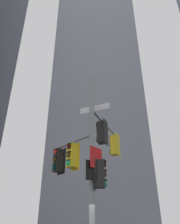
{
  "coord_description": "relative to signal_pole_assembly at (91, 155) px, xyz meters",
  "views": [
    {
      "loc": [
        -0.17,
        -8.63,
        1.38
      ],
      "look_at": [
        -0.06,
        0.27,
        6.28
      ],
      "focal_mm": 37.97,
      "sensor_mm": 36.0,
      "label": 1
    }
  ],
  "objects": [
    {
      "name": "signal_pole_assembly",
      "position": [
        0.0,
        0.0,
        0.0
      ],
      "size": [
        3.17,
        3.25,
        7.88
      ],
      "color": "gray",
      "rests_on": "ground"
    },
    {
      "name": "building_mid_block",
      "position": [
        1.17,
        22.94,
        21.12
      ],
      "size": [
        12.49,
        12.49,
        51.28
      ],
      "primitive_type": "cube",
      "color": "#9399A3",
      "rests_on": "ground"
    }
  ]
}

